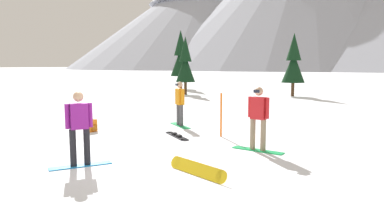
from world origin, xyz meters
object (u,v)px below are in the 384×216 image
object	(u,v)px
backpack_orange	(92,126)
pine_tree_leaning	(294,62)
loose_snowboard_near_left	(197,169)
snowboarder_foreground	(79,127)
snowboarder_background	(180,103)
snowboarder_midground	(258,117)
pine_tree_tall	(181,57)
loose_snowboard_far_spare	(177,136)
trail_marker_pole	(221,115)
pine_tree_broad	(185,63)

from	to	relation	value
backpack_orange	pine_tree_leaning	xyz separation A→B (m)	(3.87, 18.46, 2.44)
loose_snowboard_near_left	pine_tree_leaning	world-z (taller)	pine_tree_leaning
snowboarder_foreground	snowboarder_background	xyz separation A→B (m)	(-0.51, 6.14, -0.03)
snowboarder_midground	loose_snowboard_near_left	distance (m)	2.96
pine_tree_tall	loose_snowboard_far_spare	bearing A→B (deg)	-63.12
snowboarder_foreground	loose_snowboard_far_spare	xyz separation A→B (m)	(0.37, 4.19, -0.93)
loose_snowboard_near_left	pine_tree_tall	xyz separation A→B (m)	(-13.69, 25.86, 3.11)
loose_snowboard_near_left	backpack_orange	distance (m)	6.40
loose_snowboard_near_left	snowboarder_foreground	bearing A→B (deg)	-168.74
trail_marker_pole	loose_snowboard_near_left	bearing A→B (deg)	-75.92
loose_snowboard_near_left	pine_tree_tall	world-z (taller)	pine_tree_tall
pine_tree_broad	pine_tree_leaning	bearing A→B (deg)	13.48
trail_marker_pole	snowboarder_midground	bearing A→B (deg)	-41.30
snowboarder_background	snowboarder_midground	bearing A→B (deg)	-35.55
snowboarder_foreground	snowboarder_background	bearing A→B (deg)	94.78
snowboarder_foreground	loose_snowboard_far_spare	bearing A→B (deg)	84.98
pine_tree_leaning	pine_tree_tall	bearing A→B (deg)	160.22
snowboarder_midground	pine_tree_tall	size ratio (longest dim) A/B	0.30
pine_tree_leaning	trail_marker_pole	bearing A→B (deg)	-87.79
trail_marker_pole	snowboarder_foreground	bearing A→B (deg)	-109.89
snowboarder_foreground	loose_snowboard_near_left	world-z (taller)	snowboarder_foreground
snowboarder_background	loose_snowboard_far_spare	size ratio (longest dim) A/B	1.20
pine_tree_tall	pine_tree_broad	bearing A→B (deg)	-59.76
backpack_orange	pine_tree_broad	world-z (taller)	pine_tree_broad
pine_tree_broad	snowboarder_foreground	bearing A→B (deg)	-70.25
snowboarder_midground	trail_marker_pole	world-z (taller)	snowboarder_midground
snowboarder_foreground	backpack_orange	xyz separation A→B (m)	(-2.80, 3.65, -0.74)
snowboarder_midground	pine_tree_broad	distance (m)	19.92
loose_snowboard_far_spare	pine_tree_tall	xyz separation A→B (m)	(-11.26, 22.22, 3.23)
backpack_orange	loose_snowboard_near_left	bearing A→B (deg)	-28.93
snowboarder_background	trail_marker_pole	distance (m)	2.62
loose_snowboard_far_spare	snowboarder_foreground	bearing A→B (deg)	-95.02
backpack_orange	trail_marker_pole	distance (m)	4.71
snowboarder_foreground	trail_marker_pole	size ratio (longest dim) A/B	1.21
backpack_orange	pine_tree_broad	distance (m)	17.22
loose_snowboard_near_left	trail_marker_pole	size ratio (longest dim) A/B	1.15
loose_snowboard_near_left	snowboarder_background	bearing A→B (deg)	120.70
loose_snowboard_far_spare	pine_tree_leaning	xyz separation A→B (m)	(0.70, 17.92, 2.63)
loose_snowboard_near_left	trail_marker_pole	bearing A→B (deg)	104.08
snowboarder_foreground	pine_tree_leaning	bearing A→B (deg)	87.23
snowboarder_foreground	loose_snowboard_far_spare	size ratio (longest dim) A/B	1.23
pine_tree_broad	loose_snowboard_near_left	bearing A→B (deg)	-62.87
snowboarder_background	loose_snowboard_near_left	world-z (taller)	snowboarder_background
loose_snowboard_near_left	pine_tree_leaning	xyz separation A→B (m)	(-1.73, 21.56, 2.51)
loose_snowboard_near_left	pine_tree_broad	distance (m)	22.12
backpack_orange	pine_tree_leaning	bearing A→B (deg)	78.17
snowboarder_background	pine_tree_tall	size ratio (longest dim) A/B	0.29
snowboarder_midground	backpack_orange	bearing A→B (deg)	177.15
snowboarder_background	loose_snowboard_near_left	xyz separation A→B (m)	(3.31, -5.58, -0.78)
trail_marker_pole	pine_tree_broad	size ratio (longest dim) A/B	0.31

